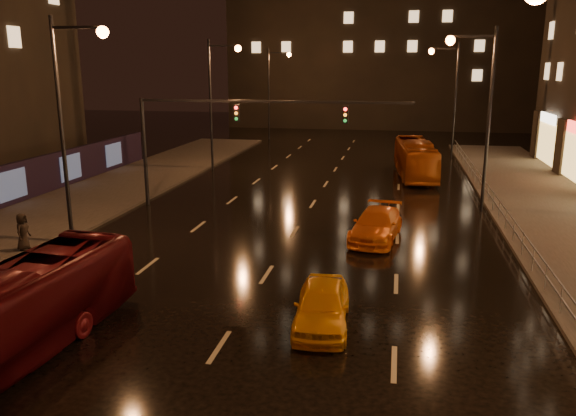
{
  "coord_description": "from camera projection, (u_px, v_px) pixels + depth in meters",
  "views": [
    {
      "loc": [
        4.82,
        -10.15,
        7.86
      ],
      "look_at": [
        0.68,
        10.91,
        2.5
      ],
      "focal_mm": 35.0,
      "sensor_mm": 36.0,
      "label": 1
    }
  ],
  "objects": [
    {
      "name": "railing_right",
      "position": [
        506.0,
        214.0,
        27.48
      ],
      "size": [
        0.05,
        56.0,
        1.0
      ],
      "color": "#99999E",
      "rests_on": "sidewalk_right"
    },
    {
      "name": "bus_curb",
      "position": [
        415.0,
        159.0,
        41.5
      ],
      "size": [
        3.12,
        9.87,
        2.7
      ],
      "primitive_type": "imported",
      "rotation": [
        0.0,
        0.0,
        0.09
      ],
      "color": "#A04210",
      "rests_on": "ground"
    },
    {
      "name": "taxi_far",
      "position": [
        376.0,
        225.0,
        26.34
      ],
      "size": [
        2.63,
        5.11,
        1.42
      ],
      "primitive_type": "imported",
      "rotation": [
        0.0,
        0.0,
        -0.14
      ],
      "color": "orange",
      "rests_on": "ground"
    },
    {
      "name": "pedestrian_c",
      "position": [
        23.0,
        232.0,
        24.33
      ],
      "size": [
        0.61,
        0.85,
        1.64
      ],
      "primitive_type": "imported",
      "rotation": [
        0.0,
        0.0,
        1.69
      ],
      "color": "black",
      "rests_on": "sidewalk_left"
    },
    {
      "name": "bus_red",
      "position": [
        4.0,
        318.0,
        15.06
      ],
      "size": [
        2.99,
        9.74,
        2.67
      ],
      "primitive_type": "imported",
      "rotation": [
        0.0,
        0.0,
        -0.08
      ],
      "color": "#520B12",
      "rests_on": "ground"
    },
    {
      "name": "traffic_signal",
      "position": [
        219.0,
        126.0,
        31.31
      ],
      "size": [
        15.31,
        0.32,
        6.2
      ],
      "color": "black",
      "rests_on": "ground"
    },
    {
      "name": "taxi_near",
      "position": [
        322.0,
        305.0,
        17.44
      ],
      "size": [
        1.91,
        4.18,
        1.39
      ],
      "primitive_type": "imported",
      "rotation": [
        0.0,
        0.0,
        0.07
      ],
      "color": "#F7A817",
      "rests_on": "ground"
    },
    {
      "name": "ground",
      "position": [
        307.0,
        212.0,
        31.51
      ],
      "size": [
        140.0,
        140.0,
        0.0
      ],
      "primitive_type": "plane",
      "color": "black",
      "rests_on": "ground"
    },
    {
      "name": "sidewalk_left",
      "position": [
        37.0,
        222.0,
        29.26
      ],
      "size": [
        7.0,
        70.0,
        0.15
      ],
      "primitive_type": "cube",
      "color": "#38332D",
      "rests_on": "ground"
    }
  ]
}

